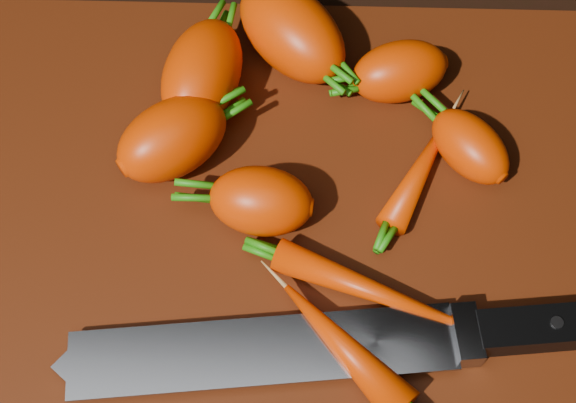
{
  "coord_description": "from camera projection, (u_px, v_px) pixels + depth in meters",
  "views": [
    {
      "loc": [
        0.01,
        -0.25,
        0.5
      ],
      "look_at": [
        0.0,
        0.01,
        0.03
      ],
      "focal_mm": 50.0,
      "sensor_mm": 36.0,
      "label": 1
    }
  ],
  "objects": [
    {
      "name": "ground",
      "position": [
        288.0,
        238.0,
        0.56
      ],
      "size": [
        2.0,
        2.0,
        0.01
      ],
      "primitive_type": "cube",
      "color": "black"
    },
    {
      "name": "cutting_board",
      "position": [
        288.0,
        231.0,
        0.55
      ],
      "size": [
        0.5,
        0.4,
        0.01
      ],
      "primitive_type": "cube",
      "color": "#4E1B07",
      "rests_on": "ground"
    },
    {
      "name": "carrot_0",
      "position": [
        172.0,
        139.0,
        0.55
      ],
      "size": [
        0.1,
        0.09,
        0.05
      ],
      "primitive_type": "ellipsoid",
      "rotation": [
        0.0,
        0.0,
        0.66
      ],
      "color": "#D33300",
      "rests_on": "cutting_board"
    },
    {
      "name": "carrot_1",
      "position": [
        261.0,
        201.0,
        0.53
      ],
      "size": [
        0.07,
        0.05,
        0.05
      ],
      "primitive_type": "ellipsoid",
      "rotation": [
        0.0,
        0.0,
        3.03
      ],
      "color": "#D33300",
      "rests_on": "cutting_board"
    },
    {
      "name": "carrot_2",
      "position": [
        292.0,
        31.0,
        0.59
      ],
      "size": [
        0.11,
        0.12,
        0.06
      ],
      "primitive_type": "ellipsoid",
      "rotation": [
        0.0,
        0.0,
        -0.87
      ],
      "color": "#D33300",
      "rests_on": "cutting_board"
    },
    {
      "name": "carrot_3",
      "position": [
        202.0,
        73.0,
        0.58
      ],
      "size": [
        0.07,
        0.1,
        0.05
      ],
      "primitive_type": "ellipsoid",
      "rotation": [
        0.0,
        0.0,
        1.35
      ],
      "color": "#D33300",
      "rests_on": "cutting_board"
    },
    {
      "name": "carrot_4",
      "position": [
        399.0,
        72.0,
        0.58
      ],
      "size": [
        0.08,
        0.06,
        0.04
      ],
      "primitive_type": "ellipsoid",
      "rotation": [
        0.0,
        0.0,
        3.45
      ],
      "color": "#D33300",
      "rests_on": "cutting_board"
    },
    {
      "name": "carrot_5",
      "position": [
        470.0,
        146.0,
        0.56
      ],
      "size": [
        0.07,
        0.08,
        0.04
      ],
      "primitive_type": "ellipsoid",
      "rotation": [
        0.0,
        0.0,
        2.24
      ],
      "color": "#D33300",
      "rests_on": "cutting_board"
    },
    {
      "name": "carrot_6",
      "position": [
        422.0,
        168.0,
        0.56
      ],
      "size": [
        0.07,
        0.1,
        0.02
      ],
      "primitive_type": "ellipsoid",
      "rotation": [
        0.0,
        0.0,
        1.1
      ],
      "color": "#D33300",
      "rests_on": "cutting_board"
    },
    {
      "name": "carrot_7",
      "position": [
        371.0,
        290.0,
        0.51
      ],
      "size": [
        0.13,
        0.07,
        0.02
      ],
      "primitive_type": "ellipsoid",
      "rotation": [
        0.0,
        0.0,
        -0.37
      ],
      "color": "#D33300",
      "rests_on": "cutting_board"
    },
    {
      "name": "carrot_8",
      "position": [
        343.0,
        346.0,
        0.49
      ],
      "size": [
        0.09,
        0.09,
        0.03
      ],
      "primitive_type": "ellipsoid",
      "rotation": [
        0.0,
        0.0,
        2.33
      ],
      "color": "#D33300",
      "rests_on": "cutting_board"
    },
    {
      "name": "knife",
      "position": [
        301.0,
        348.0,
        0.5
      ],
      "size": [
        0.39,
        0.08,
        0.02
      ],
      "rotation": [
        0.0,
        0.0,
        0.11
      ],
      "color": "gray",
      "rests_on": "cutting_board"
    }
  ]
}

